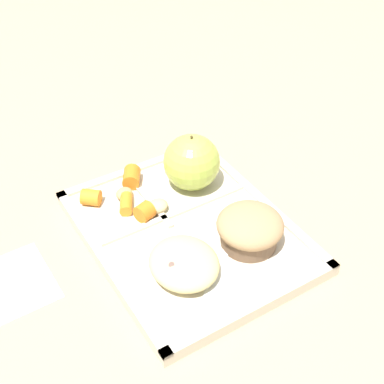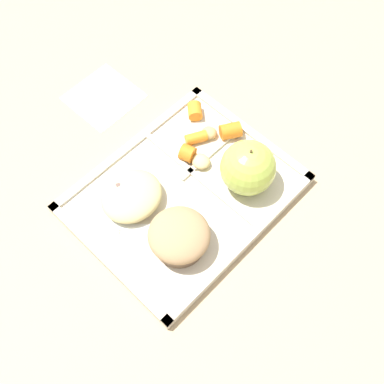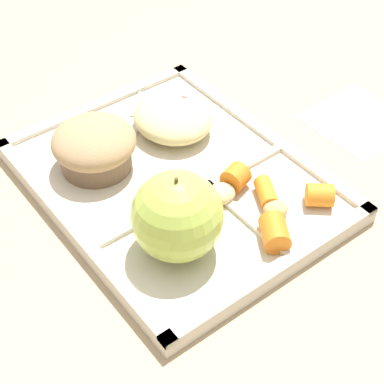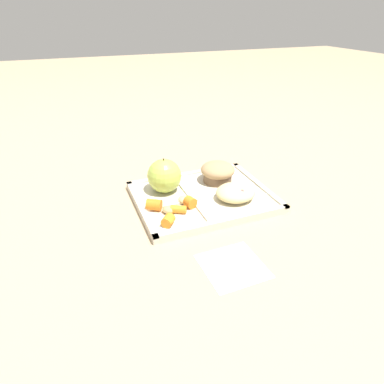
# 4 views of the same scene
# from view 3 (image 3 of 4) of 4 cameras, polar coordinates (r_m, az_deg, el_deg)

# --- Properties ---
(ground) EXTENTS (6.00, 6.00, 0.00)m
(ground) POSITION_cam_3_polar(r_m,az_deg,el_deg) (0.69, -1.52, 0.51)
(ground) COLOR tan
(lunch_tray) EXTENTS (0.34, 0.27, 0.02)m
(lunch_tray) POSITION_cam_3_polar(r_m,az_deg,el_deg) (0.69, -1.49, 0.97)
(lunch_tray) COLOR beige
(lunch_tray) RESTS_ON ground
(green_apple) EXTENTS (0.09, 0.09, 0.09)m
(green_apple) POSITION_cam_3_polar(r_m,az_deg,el_deg) (0.58, -1.38, -2.26)
(green_apple) COLOR #A8C14C
(green_apple) RESTS_ON lunch_tray
(bran_muffin) EXTENTS (0.09, 0.09, 0.06)m
(bran_muffin) POSITION_cam_3_polar(r_m,az_deg,el_deg) (0.69, -8.97, 4.19)
(bran_muffin) COLOR brown
(bran_muffin) RESTS_ON lunch_tray
(carrot_slice_back) EXTENTS (0.04, 0.03, 0.02)m
(carrot_slice_back) POSITION_cam_3_polar(r_m,az_deg,el_deg) (0.66, 6.85, -0.08)
(carrot_slice_back) COLOR orange
(carrot_slice_back) RESTS_ON lunch_tray
(carrot_slice_near_corner) EXTENTS (0.04, 0.04, 0.03)m
(carrot_slice_near_corner) POSITION_cam_3_polar(r_m,az_deg,el_deg) (0.61, 7.63, -3.72)
(carrot_slice_near_corner) COLOR orange
(carrot_slice_near_corner) RESTS_ON lunch_tray
(carrot_slice_small) EXTENTS (0.03, 0.03, 0.03)m
(carrot_slice_small) POSITION_cam_3_polar(r_m,az_deg,el_deg) (0.66, 4.04, 1.36)
(carrot_slice_small) COLOR orange
(carrot_slice_small) RESTS_ON lunch_tray
(carrot_slice_center) EXTENTS (0.04, 0.04, 0.02)m
(carrot_slice_center) POSITION_cam_3_polar(r_m,az_deg,el_deg) (0.66, 11.68, -0.28)
(carrot_slice_center) COLOR orange
(carrot_slice_center) RESTS_ON lunch_tray
(potato_chunk_corner) EXTENTS (0.03, 0.04, 0.02)m
(potato_chunk_corner) POSITION_cam_3_polar(r_m,az_deg,el_deg) (0.65, 2.69, -0.15)
(potato_chunk_corner) COLOR tan
(potato_chunk_corner) RESTS_ON lunch_tray
(potato_chunk_browned) EXTENTS (0.04, 0.04, 0.02)m
(potato_chunk_browned) POSITION_cam_3_polar(r_m,az_deg,el_deg) (0.64, 7.70, -1.61)
(potato_chunk_browned) COLOR tan
(potato_chunk_browned) RESTS_ON lunch_tray
(egg_noodle_pile) EXTENTS (0.10, 0.09, 0.04)m
(egg_noodle_pile) POSITION_cam_3_polar(r_m,az_deg,el_deg) (0.74, -1.79, 6.88)
(egg_noodle_pile) COLOR #D6C684
(egg_noodle_pile) RESTS_ON lunch_tray
(meatball_back) EXTENTS (0.04, 0.04, 0.04)m
(meatball_back) POSITION_cam_3_polar(r_m,az_deg,el_deg) (0.74, -2.08, 6.97)
(meatball_back) COLOR #755B4C
(meatball_back) RESTS_ON lunch_tray
(meatball_side) EXTENTS (0.03, 0.03, 0.03)m
(meatball_side) POSITION_cam_3_polar(r_m,az_deg,el_deg) (0.72, -3.03, 5.78)
(meatball_side) COLOR #755B4C
(meatball_side) RESTS_ON lunch_tray
(meatball_center) EXTENTS (0.04, 0.04, 0.04)m
(meatball_center) POSITION_cam_3_polar(r_m,az_deg,el_deg) (0.75, -0.89, 7.53)
(meatball_center) COLOR brown
(meatball_center) RESTS_ON lunch_tray
(plastic_fork) EXTENTS (0.13, 0.13, 0.00)m
(plastic_fork) POSITION_cam_3_polar(r_m,az_deg,el_deg) (0.76, -5.13, 6.30)
(plastic_fork) COLOR silver
(plastic_fork) RESTS_ON lunch_tray
(paper_napkin) EXTENTS (0.12, 0.12, 0.00)m
(paper_napkin) POSITION_cam_3_polar(r_m,az_deg,el_deg) (0.81, 15.20, 6.32)
(paper_napkin) COLOR white
(paper_napkin) RESTS_ON ground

